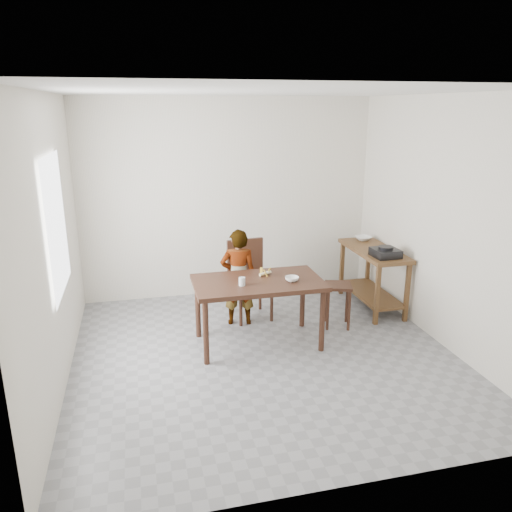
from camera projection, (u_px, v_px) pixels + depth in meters
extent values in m
cube|color=gray|center=(265.00, 357.00, 5.36)|extent=(4.00, 4.00, 0.04)
cube|color=white|center=(266.00, 89.00, 4.57)|extent=(4.00, 4.00, 0.04)
cube|color=silver|center=(228.00, 199.00, 6.85)|extent=(4.00, 0.04, 2.70)
cube|color=silver|center=(348.00, 311.00, 3.09)|extent=(4.00, 0.04, 2.70)
cube|color=silver|center=(50.00, 246.00, 4.51)|extent=(0.04, 4.00, 2.70)
cube|color=silver|center=(445.00, 223.00, 5.42)|extent=(0.04, 4.00, 2.70)
cube|color=white|center=(57.00, 225.00, 4.67)|extent=(0.02, 1.10, 1.30)
imported|color=white|center=(238.00, 277.00, 5.99)|extent=(0.47, 0.35, 1.19)
cylinder|color=white|center=(242.00, 281.00, 5.26)|extent=(0.08, 0.08, 0.09)
imported|color=white|center=(292.00, 279.00, 5.40)|extent=(0.17, 0.17, 0.05)
imported|color=white|center=(363.00, 238.00, 6.85)|extent=(0.25, 0.25, 0.05)
cube|color=black|center=(385.00, 253.00, 6.09)|extent=(0.32, 0.32, 0.10)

